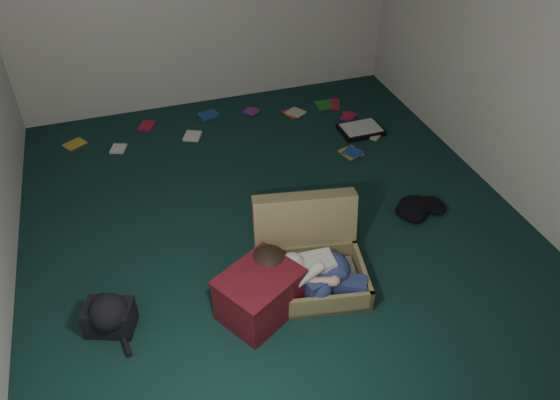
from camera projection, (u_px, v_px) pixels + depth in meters
floor at (274, 222)px, 4.50m from camera, size 4.50×4.50×0.00m
wall_front at (458, 333)px, 2.02m from camera, size 4.50×0.00×4.50m
wall_right at (521, 41)px, 4.19m from camera, size 0.00×4.50×4.50m
suitcase at (309, 256)px, 3.95m from camera, size 0.88×0.86×0.56m
person at (306, 272)px, 3.77m from camera, size 0.79×0.50×0.35m
maroon_bin at (259, 294)px, 3.65m from camera, size 0.65×0.61×0.36m
backpack at (109, 317)px, 3.58m from camera, size 0.47×0.43×0.23m
clothing_pile at (423, 209)px, 4.54m from camera, size 0.47×0.43×0.12m
paper_tray at (361, 130)px, 5.60m from camera, size 0.43×0.32×0.06m
book_scatter at (253, 125)px, 5.72m from camera, size 3.06×1.37×0.02m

